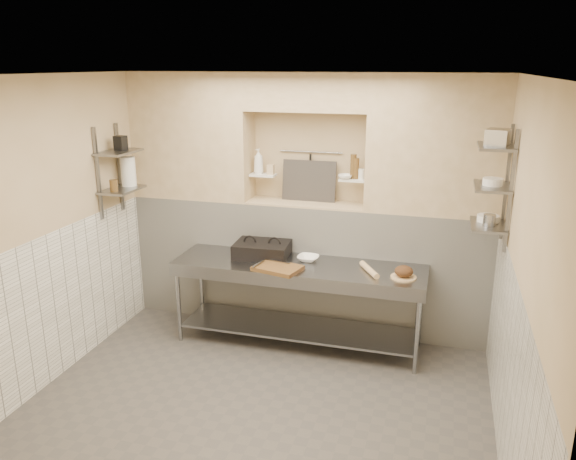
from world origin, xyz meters
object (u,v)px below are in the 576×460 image
(prep_table, at_px, (298,288))
(cutting_board, at_px, (278,268))
(mixing_bowl, at_px, (308,258))
(jug_left, at_px, (128,171))
(rolling_pin, at_px, (369,270))
(bread_loaf, at_px, (404,271))
(panini_press, at_px, (262,250))
(bottle_soap, at_px, (259,161))
(bowl_alcove, at_px, (345,177))

(prep_table, distance_m, cutting_board, 0.38)
(mixing_bowl, distance_m, jug_left, 2.14)
(rolling_pin, distance_m, bread_loaf, 0.34)
(prep_table, height_order, rolling_pin, rolling_pin)
(panini_press, relative_size, bread_loaf, 3.33)
(cutting_board, xyz_separation_m, bread_loaf, (1.23, 0.13, 0.05))
(rolling_pin, relative_size, bottle_soap, 1.42)
(panini_press, relative_size, jug_left, 1.90)
(mixing_bowl, height_order, bowl_alcove, bowl_alcove)
(cutting_board, bearing_deg, prep_table, 52.42)
(mixing_bowl, bearing_deg, bottle_soap, 147.76)
(panini_press, bearing_deg, cutting_board, -54.64)
(panini_press, height_order, bottle_soap, bottle_soap)
(panini_press, bearing_deg, bottle_soap, 108.55)
(mixing_bowl, distance_m, rolling_pin, 0.68)
(bottle_soap, xyz_separation_m, bowl_alcove, (0.97, -0.04, -0.11))
(panini_press, distance_m, bowl_alcove, 1.17)
(bottle_soap, bearing_deg, prep_table, -43.01)
(mixing_bowl, xyz_separation_m, bottle_soap, (-0.68, 0.43, 0.92))
(bread_loaf, xyz_separation_m, bowl_alcove, (-0.70, 0.61, 0.77))
(panini_press, relative_size, bowl_alcove, 4.05)
(rolling_pin, bearing_deg, panini_press, 171.82)
(prep_table, bearing_deg, jug_left, 179.50)
(prep_table, bearing_deg, mixing_bowl, 63.15)
(bottle_soap, height_order, bowl_alcove, bottle_soap)
(bottle_soap, xyz_separation_m, jug_left, (-1.29, -0.55, -0.08))
(bread_loaf, xyz_separation_m, bottle_soap, (-1.68, 0.65, 0.88))
(panini_press, xyz_separation_m, cutting_board, (0.28, -0.34, -0.06))
(panini_press, distance_m, bottle_soap, 0.99)
(jug_left, bearing_deg, bowl_alcove, 12.75)
(prep_table, relative_size, mixing_bowl, 11.67)
(panini_press, xyz_separation_m, mixing_bowl, (0.50, 0.00, -0.05))
(panini_press, relative_size, bottle_soap, 2.17)
(prep_table, bearing_deg, cutting_board, -127.58)
(cutting_board, relative_size, jug_left, 1.44)
(prep_table, height_order, jug_left, jug_left)
(prep_table, height_order, mixing_bowl, mixing_bowl)
(bottle_soap, distance_m, bowl_alcove, 0.98)
(cutting_board, relative_size, bottle_soap, 1.64)
(bottle_soap, bearing_deg, mixing_bowl, -32.24)
(prep_table, xyz_separation_m, bowl_alcove, (0.37, 0.53, 1.09))
(prep_table, relative_size, cutting_board, 5.78)
(mixing_bowl, bearing_deg, jug_left, -176.44)
(panini_press, xyz_separation_m, bowl_alcove, (0.80, 0.39, 0.76))
(cutting_board, height_order, bottle_soap, bottle_soap)
(panini_press, height_order, cutting_board, panini_press)
(rolling_pin, bearing_deg, bread_loaf, -8.47)
(rolling_pin, bearing_deg, cutting_board, -168.84)
(prep_table, distance_m, bread_loaf, 1.12)
(prep_table, distance_m, jug_left, 2.21)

